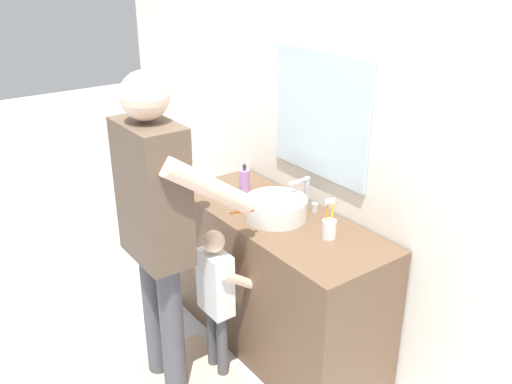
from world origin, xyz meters
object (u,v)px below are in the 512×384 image
at_px(child_toddler, 217,291).
at_px(adult_parent, 157,212).
at_px(soap_bottle, 245,180).
at_px(toothbrush_cup, 329,228).

bearing_deg(child_toddler, adult_parent, -111.03).
bearing_deg(adult_parent, soap_bottle, 112.52).
bearing_deg(toothbrush_cup, child_toddler, -126.06).
bearing_deg(child_toddler, toothbrush_cup, 53.94).
xyz_separation_m(toothbrush_cup, child_toddler, (-0.33, -0.46, -0.37)).
distance_m(toothbrush_cup, adult_parent, 0.84).
xyz_separation_m(toothbrush_cup, adult_parent, (-0.43, -0.71, 0.12)).
bearing_deg(soap_bottle, child_toddler, -49.28).
bearing_deg(soap_bottle, adult_parent, -67.48).
height_order(toothbrush_cup, child_toddler, toothbrush_cup).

